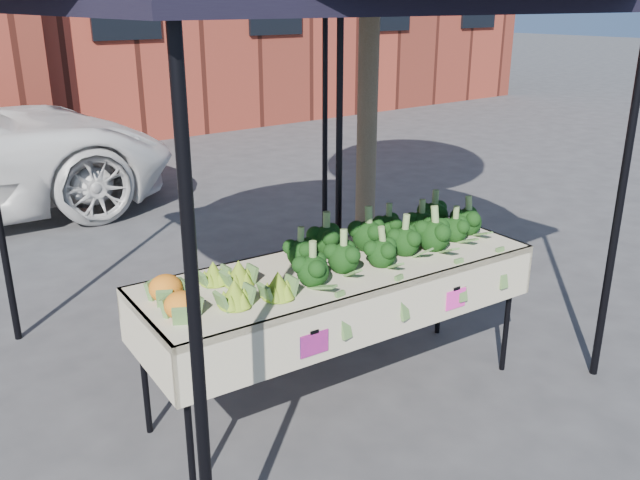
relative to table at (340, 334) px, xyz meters
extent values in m
plane|color=#343437|center=(-0.19, -0.13, -0.45)|extent=(90.00, 90.00, 0.00)
cube|color=beige|center=(0.00, 0.00, 0.00)|extent=(2.46, 1.00, 0.90)
cube|color=#F22D8C|center=(-0.45, -0.40, 0.25)|extent=(0.17, 0.01, 0.12)
cube|color=#FB2FB3|center=(0.55, -0.40, 0.25)|extent=(0.17, 0.01, 0.12)
ellipsoid|color=black|center=(0.36, 0.03, 0.57)|extent=(1.53, 0.56, 0.25)
ellipsoid|color=#A2BB27|center=(-0.67, 0.04, 0.54)|extent=(0.42, 0.56, 0.19)
ellipsoid|color=orange|center=(-1.04, 0.07, 0.54)|extent=(0.22, 0.42, 0.17)
camera|label=1|loc=(-2.33, -2.77, 1.90)|focal=37.47mm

